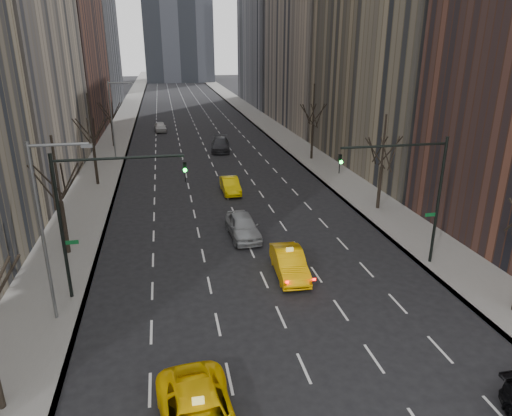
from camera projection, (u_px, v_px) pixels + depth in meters
sidewalk_left at (122, 125)px, 78.21m from camera, size 4.50×320.00×0.15m
sidewalk_right at (261, 120)px, 82.78m from camera, size 4.50×320.00×0.15m
tree_lw_b at (61, 201)px, 29.08m from camera, size 3.36×3.50×7.82m
tree_lw_c at (93, 145)px, 43.73m from camera, size 3.36×3.50×8.74m
tree_lw_d at (111, 121)px, 60.48m from camera, size 3.36×3.50×7.36m
tree_rw_b at (381, 167)px, 37.24m from camera, size 3.36×3.50×7.82m
tree_rw_c at (313, 126)px, 53.73m from camera, size 3.36×3.50×8.74m
traffic_mast_left at (92, 202)px, 23.49m from camera, size 6.69×0.39×8.00m
traffic_mast_right at (415, 182)px, 26.88m from camera, size 6.69×0.39×8.00m
streetlight_near at (48, 216)px, 21.28m from camera, size 2.83×0.22×9.00m
streetlight_far at (114, 112)px, 53.55m from camera, size 2.83×0.22×9.00m
taxi_sedan at (289, 263)px, 27.37m from camera, size 1.92×4.85×1.57m
silver_sedan_ahead at (243, 226)px, 32.77m from camera, size 2.20×5.03×1.69m
far_taxi at (230, 185)px, 42.64m from camera, size 1.55×4.36×1.43m
far_suv_grey at (220, 144)px, 59.34m from camera, size 3.02×6.00×1.67m
far_car_white at (160, 127)px, 72.42m from camera, size 2.06×4.50×1.50m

